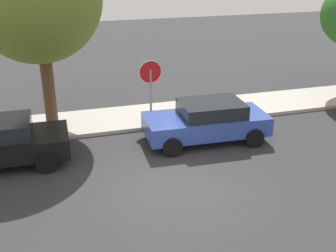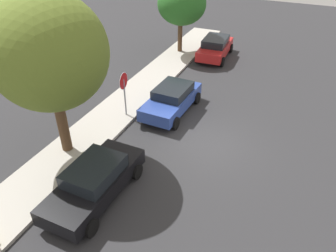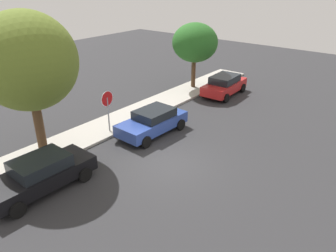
{
  "view_description": "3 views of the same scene",
  "coord_description": "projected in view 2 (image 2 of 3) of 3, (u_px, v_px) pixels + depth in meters",
  "views": [
    {
      "loc": [
        -3.08,
        -9.8,
        6.22
      ],
      "look_at": [
        0.29,
        1.76,
        1.12
      ],
      "focal_mm": 45.0,
      "sensor_mm": 36.0,
      "label": 1
    },
    {
      "loc": [
        -12.0,
        -3.3,
        9.16
      ],
      "look_at": [
        -0.81,
        1.69,
        0.98
      ],
      "focal_mm": 35.0,
      "sensor_mm": 36.0,
      "label": 2
    },
    {
      "loc": [
        -10.55,
        -8.45,
        8.24
      ],
      "look_at": [
        0.95,
        0.78,
        1.38
      ],
      "focal_mm": 35.0,
      "sensor_mm": 36.0,
      "label": 3
    }
  ],
  "objects": [
    {
      "name": "street_tree_mid_block",
      "position": [
        182.0,
        4.0,
        22.72
      ],
      "size": [
        3.41,
        3.41,
        5.06
      ],
      "color": "#513823",
      "rests_on": "ground_plane"
    },
    {
      "name": "sidewalk_curb",
      "position": [
        111.0,
        117.0,
        17.09
      ],
      "size": [
        32.0,
        2.45,
        0.14
      ],
      "primitive_type": "cube",
      "color": "#B2ADA3",
      "rests_on": "ground_plane"
    },
    {
      "name": "street_tree_near_corner",
      "position": [
        49.0,
        53.0,
        12.07
      ],
      "size": [
        4.49,
        4.49,
        6.95
      ],
      "color": "#513823",
      "rests_on": "ground_plane"
    },
    {
      "name": "parked_car_blue",
      "position": [
        172.0,
        99.0,
        17.33
      ],
      "size": [
        4.26,
        2.13,
        1.41
      ],
      "color": "#2D479E",
      "rests_on": "ground_plane"
    },
    {
      "name": "ground_plane",
      "position": [
        208.0,
        143.0,
        15.32
      ],
      "size": [
        60.0,
        60.0,
        0.0
      ],
      "primitive_type": "plane",
      "color": "#2D2D30"
    },
    {
      "name": "stop_sign",
      "position": [
        124.0,
        87.0,
        16.28
      ],
      "size": [
        0.87,
        0.09,
        2.5
      ],
      "color": "gray",
      "rests_on": "ground_plane"
    },
    {
      "name": "parked_car_black",
      "position": [
        95.0,
        181.0,
        12.1
      ],
      "size": [
        4.53,
        2.08,
        1.45
      ],
      "color": "black",
      "rests_on": "ground_plane"
    },
    {
      "name": "parked_car_red",
      "position": [
        215.0,
        47.0,
        23.65
      ],
      "size": [
        4.22,
        2.16,
        1.48
      ],
      "color": "red",
      "rests_on": "ground_plane"
    }
  ]
}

